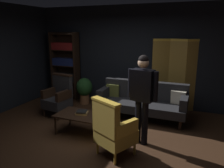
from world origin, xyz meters
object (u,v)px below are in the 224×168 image
(armchair_gilt_accent, at_px, (113,129))
(potted_plant, at_px, (84,89))
(folding_screen, at_px, (177,74))
(book_tan_leather, at_px, (82,113))
(bookshelf, at_px, (65,64))
(armchair_wing_left, at_px, (59,96))
(velvet_couch, at_px, (143,100))
(standing_figure, at_px, (142,92))
(coffee_table, at_px, (81,116))
(book_black_cloth, at_px, (82,111))

(armchair_gilt_accent, xyz_separation_m, potted_plant, (-1.82, 2.26, -0.05))
(folding_screen, bearing_deg, book_tan_leather, -126.96)
(bookshelf, relative_size, armchair_wing_left, 1.97)
(book_tan_leather, bearing_deg, armchair_wing_left, 147.58)
(velvet_couch, distance_m, armchair_wing_left, 2.11)
(standing_figure, height_order, book_tan_leather, standing_figure)
(folding_screen, relative_size, armchair_wing_left, 1.83)
(armchair_gilt_accent, height_order, standing_figure, standing_figure)
(standing_figure, bearing_deg, coffee_table, -177.50)
(bookshelf, distance_m, standing_figure, 3.62)
(book_tan_leather, bearing_deg, book_black_cloth, 0.00)
(book_black_cloth, bearing_deg, folding_screen, 53.04)
(bookshelf, height_order, book_black_cloth, bookshelf)
(folding_screen, distance_m, armchair_wing_left, 3.12)
(velvet_couch, relative_size, potted_plant, 2.78)
(coffee_table, distance_m, book_tan_leather, 0.07)
(velvet_couch, distance_m, armchair_gilt_accent, 1.88)
(coffee_table, height_order, book_tan_leather, book_tan_leather)
(armchair_wing_left, bearing_deg, armchair_gilt_accent, -31.80)
(armchair_gilt_accent, relative_size, armchair_wing_left, 1.00)
(standing_figure, bearing_deg, potted_plant, 142.32)
(velvet_couch, distance_m, potted_plant, 1.89)
(bookshelf, bearing_deg, armchair_gilt_accent, -44.43)
(velvet_couch, xyz_separation_m, book_tan_leather, (-0.96, -1.32, -0.01))
(coffee_table, height_order, potted_plant, potted_plant)
(armchair_gilt_accent, distance_m, potted_plant, 2.90)
(bookshelf, height_order, potted_plant, bookshelf)
(folding_screen, bearing_deg, book_black_cloth, -126.96)
(armchair_gilt_accent, bearing_deg, potted_plant, 128.74)
(bookshelf, bearing_deg, potted_plant, -22.54)
(folding_screen, relative_size, book_black_cloth, 9.22)
(book_tan_leather, bearing_deg, velvet_couch, 53.90)
(folding_screen, relative_size, book_tan_leather, 7.68)
(folding_screen, distance_m, standing_figure, 2.17)
(standing_figure, relative_size, potted_plant, 2.23)
(velvet_couch, xyz_separation_m, armchair_wing_left, (-2.01, -0.65, 0.04))
(bookshelf, height_order, armchair_gilt_accent, bookshelf)
(coffee_table, bearing_deg, armchair_gilt_accent, -29.85)
(potted_plant, bearing_deg, armchair_gilt_accent, -51.26)
(folding_screen, relative_size, armchair_gilt_accent, 1.83)
(folding_screen, bearing_deg, armchair_wing_left, -150.64)
(velvet_couch, bearing_deg, armchair_wing_left, -162.02)
(standing_figure, distance_m, potted_plant, 2.78)
(bookshelf, xyz_separation_m, armchair_gilt_accent, (2.67, -2.62, -0.59))
(potted_plant, height_order, book_black_cloth, potted_plant)
(bookshelf, xyz_separation_m, standing_figure, (3.00, -2.02, -0.05))
(velvet_couch, bearing_deg, folding_screen, 51.77)
(bookshelf, relative_size, coffee_table, 2.05)
(coffee_table, relative_size, standing_figure, 0.59)
(velvet_couch, distance_m, book_black_cloth, 1.63)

